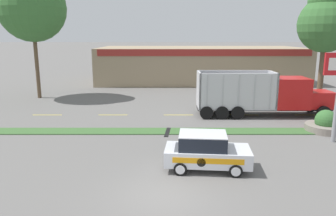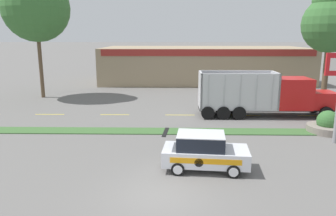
% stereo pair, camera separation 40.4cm
% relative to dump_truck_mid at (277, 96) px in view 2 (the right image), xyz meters
% --- Properties ---
extents(ground_plane, '(600.00, 600.00, 0.00)m').
position_rel_dump_truck_mid_xyz_m(ground_plane, '(-8.75, -13.67, -1.63)').
color(ground_plane, slate).
extents(grass_verge, '(120.00, 1.50, 0.06)m').
position_rel_dump_truck_mid_xyz_m(grass_verge, '(-8.75, -4.60, -1.60)').
color(grass_verge, '#3D6633').
rests_on(grass_verge, ground_plane).
extents(centre_line_2, '(2.40, 0.14, 0.01)m').
position_rel_dump_truck_mid_xyz_m(centre_line_2, '(-18.55, 0.15, -1.62)').
color(centre_line_2, yellow).
rests_on(centre_line_2, ground_plane).
extents(centre_line_3, '(2.40, 0.14, 0.01)m').
position_rel_dump_truck_mid_xyz_m(centre_line_3, '(-13.15, 0.15, -1.62)').
color(centre_line_3, yellow).
rests_on(centre_line_3, ground_plane).
extents(centre_line_4, '(2.40, 0.14, 0.01)m').
position_rel_dump_truck_mid_xyz_m(centre_line_4, '(-7.75, 0.15, -1.62)').
color(centre_line_4, yellow).
rests_on(centre_line_4, ground_plane).
extents(centre_line_5, '(2.40, 0.14, 0.01)m').
position_rel_dump_truck_mid_xyz_m(centre_line_5, '(-2.35, 0.15, -1.62)').
color(centre_line_5, yellow).
rests_on(centre_line_5, ground_plane).
extents(centre_line_6, '(2.40, 0.14, 0.01)m').
position_rel_dump_truck_mid_xyz_m(centre_line_6, '(3.05, 0.15, -1.62)').
color(centre_line_6, yellow).
rests_on(centre_line_6, ground_plane).
extents(dump_truck_mid, '(10.80, 2.77, 3.58)m').
position_rel_dump_truck_mid_xyz_m(dump_truck_mid, '(0.00, 0.00, 0.00)').
color(dump_truck_mid, black).
rests_on(dump_truck_mid, ground_plane).
extents(rally_car, '(4.27, 2.28, 1.83)m').
position_rel_dump_truck_mid_xyz_m(rally_car, '(-6.77, -10.92, -0.72)').
color(rally_car, silver).
rests_on(rally_car, ground_plane).
extents(stone_planter, '(2.64, 2.64, 1.49)m').
position_rel_dump_truck_mid_xyz_m(stone_planter, '(2.11, -4.51, -1.14)').
color(stone_planter, gray).
rests_on(stone_planter, ground_plane).
extents(store_building_backdrop, '(27.66, 12.10, 4.76)m').
position_rel_dump_truck_mid_xyz_m(store_building_backdrop, '(-4.15, 20.53, 0.76)').
color(store_building_backdrop, '#9E896B').
rests_on(store_building_backdrop, ground_plane).
extents(tree_behind_left, '(5.76, 5.76, 11.81)m').
position_rel_dump_truck_mid_xyz_m(tree_behind_left, '(7.72, 8.83, 6.41)').
color(tree_behind_left, brown).
rests_on(tree_behind_left, ground_plane).
extents(tree_behind_centre, '(6.66, 6.66, 14.04)m').
position_rel_dump_truck_mid_xyz_m(tree_behind_centre, '(-22.09, 7.76, 8.08)').
color(tree_behind_centre, brown).
rests_on(tree_behind_centre, ground_plane).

